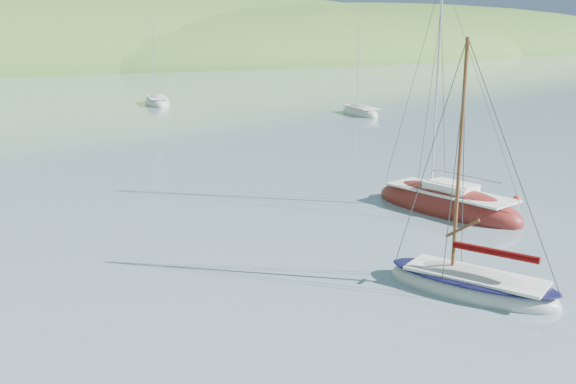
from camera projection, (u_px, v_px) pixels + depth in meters
ground at (430, 343)px, 17.82m from camera, size 700.00×700.00×0.00m
daysailer_white at (472, 286)px, 21.27m from camera, size 3.98×6.13×8.85m
sloop_red at (447, 206)px, 30.88m from camera, size 3.61×8.30×11.92m
distant_sloop_b at (157, 103)px, 75.35m from camera, size 4.83×8.20×11.04m
distant_sloop_d at (360, 113)px, 66.31m from camera, size 4.17×7.23×9.76m
mooring_buoys at (297, 254)px, 24.56m from camera, size 27.82×11.67×0.49m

